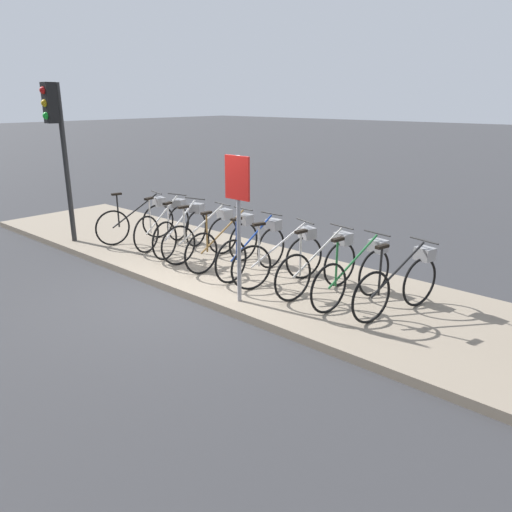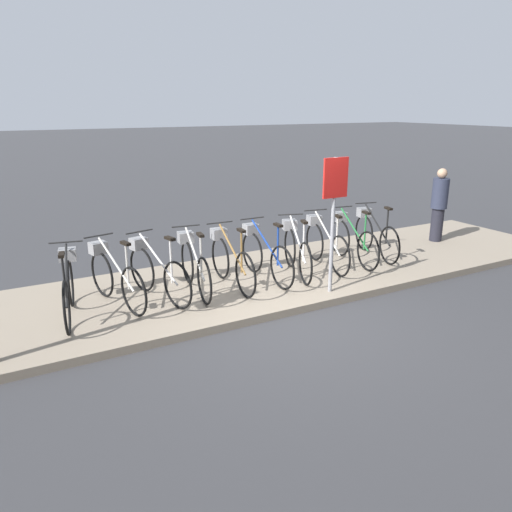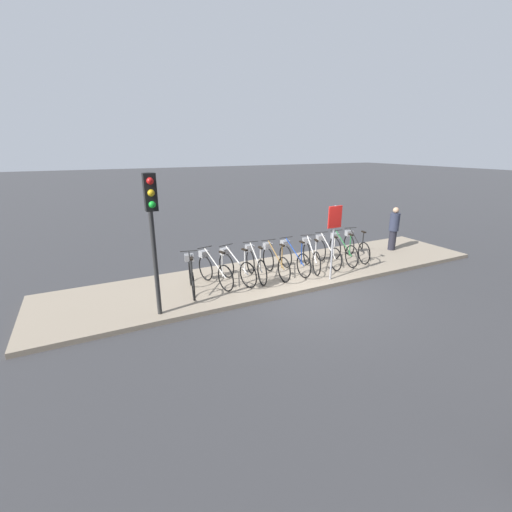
{
  "view_description": "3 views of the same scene",
  "coord_description": "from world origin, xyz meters",
  "px_view_note": "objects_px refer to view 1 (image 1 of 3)",
  "views": [
    {
      "loc": [
        5.63,
        -4.61,
        2.97
      ],
      "look_at": [
        0.69,
        0.92,
        0.62
      ],
      "focal_mm": 35.0,
      "sensor_mm": 36.0,
      "label": 1
    },
    {
      "loc": [
        -3.73,
        -5.65,
        2.99
      ],
      "look_at": [
        -0.27,
        0.59,
        0.81
      ],
      "focal_mm": 35.0,
      "sensor_mm": 36.0,
      "label": 2
    },
    {
      "loc": [
        -5.1,
        -6.9,
        3.74
      ],
      "look_at": [
        -1.01,
        1.2,
        0.84
      ],
      "focal_mm": 24.0,
      "sensor_mm": 36.0,
      "label": 3
    }
  ],
  "objects_px": {
    "parked_bicycle_1": "(166,223)",
    "parked_bicycle_2": "(184,229)",
    "parked_bicycle_9": "(401,282)",
    "parked_bicycle_0": "(140,219)",
    "traffic_light": "(56,130)",
    "parked_bicycle_4": "(227,241)",
    "parked_bicycle_7": "(322,264)",
    "parked_bicycle_5": "(256,248)",
    "parked_bicycle_6": "(283,256)",
    "parked_bicycle_8": "(357,273)",
    "sign_post": "(238,205)",
    "parked_bicycle_3": "(205,234)"
  },
  "relations": [
    {
      "from": "parked_bicycle_4",
      "to": "sign_post",
      "type": "relative_size",
      "value": 0.81
    },
    {
      "from": "parked_bicycle_6",
      "to": "parked_bicycle_7",
      "type": "distance_m",
      "value": 0.68
    },
    {
      "from": "parked_bicycle_3",
      "to": "traffic_light",
      "type": "height_order",
      "value": "traffic_light"
    },
    {
      "from": "parked_bicycle_1",
      "to": "parked_bicycle_9",
      "type": "height_order",
      "value": "same"
    },
    {
      "from": "parked_bicycle_3",
      "to": "parked_bicycle_2",
      "type": "bearing_deg",
      "value": 179.15
    },
    {
      "from": "parked_bicycle_1",
      "to": "sign_post",
      "type": "bearing_deg",
      "value": -20.18
    },
    {
      "from": "parked_bicycle_4",
      "to": "parked_bicycle_6",
      "type": "distance_m",
      "value": 1.28
    },
    {
      "from": "parked_bicycle_1",
      "to": "parked_bicycle_4",
      "type": "height_order",
      "value": "same"
    },
    {
      "from": "parked_bicycle_8",
      "to": "traffic_light",
      "type": "distance_m",
      "value": 6.47
    },
    {
      "from": "parked_bicycle_3",
      "to": "parked_bicycle_9",
      "type": "bearing_deg",
      "value": 1.51
    },
    {
      "from": "parked_bicycle_5",
      "to": "sign_post",
      "type": "distance_m",
      "value": 1.57
    },
    {
      "from": "parked_bicycle_3",
      "to": "parked_bicycle_8",
      "type": "xyz_separation_m",
      "value": [
        3.18,
        0.01,
        0.0
      ]
    },
    {
      "from": "parked_bicycle_7",
      "to": "parked_bicycle_2",
      "type": "bearing_deg",
      "value": -179.8
    },
    {
      "from": "parked_bicycle_5",
      "to": "parked_bicycle_8",
      "type": "relative_size",
      "value": 1.01
    },
    {
      "from": "parked_bicycle_8",
      "to": "sign_post",
      "type": "height_order",
      "value": "sign_post"
    },
    {
      "from": "parked_bicycle_0",
      "to": "parked_bicycle_1",
      "type": "height_order",
      "value": "same"
    },
    {
      "from": "parked_bicycle_7",
      "to": "traffic_light",
      "type": "distance_m",
      "value": 5.9
    },
    {
      "from": "parked_bicycle_1",
      "to": "parked_bicycle_7",
      "type": "height_order",
      "value": "same"
    },
    {
      "from": "parked_bicycle_5",
      "to": "parked_bicycle_1",
      "type": "bearing_deg",
      "value": 177.94
    },
    {
      "from": "parked_bicycle_1",
      "to": "parked_bicycle_2",
      "type": "relative_size",
      "value": 1.0
    },
    {
      "from": "parked_bicycle_2",
      "to": "traffic_light",
      "type": "relative_size",
      "value": 0.53
    },
    {
      "from": "parked_bicycle_0",
      "to": "parked_bicycle_4",
      "type": "distance_m",
      "value": 2.51
    },
    {
      "from": "parked_bicycle_2",
      "to": "parked_bicycle_9",
      "type": "relative_size",
      "value": 1.0
    },
    {
      "from": "parked_bicycle_4",
      "to": "parked_bicycle_7",
      "type": "xyz_separation_m",
      "value": [
        1.95,
        0.07,
        0.0
      ]
    },
    {
      "from": "parked_bicycle_0",
      "to": "parked_bicycle_8",
      "type": "relative_size",
      "value": 0.99
    },
    {
      "from": "parked_bicycle_1",
      "to": "parked_bicycle_2",
      "type": "height_order",
      "value": "same"
    },
    {
      "from": "parked_bicycle_5",
      "to": "parked_bicycle_6",
      "type": "distance_m",
      "value": 0.63
    },
    {
      "from": "parked_bicycle_6",
      "to": "sign_post",
      "type": "distance_m",
      "value": 1.42
    },
    {
      "from": "parked_bicycle_2",
      "to": "sign_post",
      "type": "relative_size",
      "value": 0.79
    },
    {
      "from": "parked_bicycle_8",
      "to": "parked_bicycle_5",
      "type": "bearing_deg",
      "value": -178.78
    },
    {
      "from": "parked_bicycle_3",
      "to": "parked_bicycle_4",
      "type": "distance_m",
      "value": 0.61
    },
    {
      "from": "parked_bicycle_0",
      "to": "sign_post",
      "type": "xyz_separation_m",
      "value": [
        3.78,
        -1.0,
        0.99
      ]
    },
    {
      "from": "parked_bicycle_5",
      "to": "sign_post",
      "type": "relative_size",
      "value": 0.81
    },
    {
      "from": "parked_bicycle_1",
      "to": "parked_bicycle_5",
      "type": "height_order",
      "value": "same"
    },
    {
      "from": "parked_bicycle_4",
      "to": "parked_bicycle_8",
      "type": "xyz_separation_m",
      "value": [
        2.57,
        0.07,
        0.0
      ]
    },
    {
      "from": "parked_bicycle_2",
      "to": "parked_bicycle_8",
      "type": "relative_size",
      "value": 0.99
    },
    {
      "from": "parked_bicycle_5",
      "to": "traffic_light",
      "type": "bearing_deg",
      "value": -165.15
    },
    {
      "from": "parked_bicycle_6",
      "to": "traffic_light",
      "type": "relative_size",
      "value": 0.52
    },
    {
      "from": "parked_bicycle_4",
      "to": "parked_bicycle_6",
      "type": "xyz_separation_m",
      "value": [
        1.28,
        -0.01,
        0.0
      ]
    },
    {
      "from": "parked_bicycle_4",
      "to": "parked_bicycle_8",
      "type": "bearing_deg",
      "value": 1.49
    },
    {
      "from": "parked_bicycle_7",
      "to": "sign_post",
      "type": "bearing_deg",
      "value": -121.88
    },
    {
      "from": "parked_bicycle_3",
      "to": "parked_bicycle_6",
      "type": "xyz_separation_m",
      "value": [
        1.89,
        -0.06,
        0.0
      ]
    },
    {
      "from": "parked_bicycle_2",
      "to": "traffic_light",
      "type": "distance_m",
      "value": 3.15
    },
    {
      "from": "parked_bicycle_5",
      "to": "parked_bicycle_2",
      "type": "bearing_deg",
      "value": 178.89
    },
    {
      "from": "parked_bicycle_0",
      "to": "traffic_light",
      "type": "height_order",
      "value": "traffic_light"
    },
    {
      "from": "parked_bicycle_7",
      "to": "parked_bicycle_1",
      "type": "bearing_deg",
      "value": 179.36
    },
    {
      "from": "parked_bicycle_0",
      "to": "parked_bicycle_1",
      "type": "bearing_deg",
      "value": 12.41
    },
    {
      "from": "parked_bicycle_2",
      "to": "parked_bicycle_0",
      "type": "bearing_deg",
      "value": -175.86
    },
    {
      "from": "parked_bicycle_0",
      "to": "parked_bicycle_3",
      "type": "distance_m",
      "value": 1.9
    },
    {
      "from": "parked_bicycle_5",
      "to": "parked_bicycle_4",
      "type": "bearing_deg",
      "value": -177.72
    }
  ]
}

